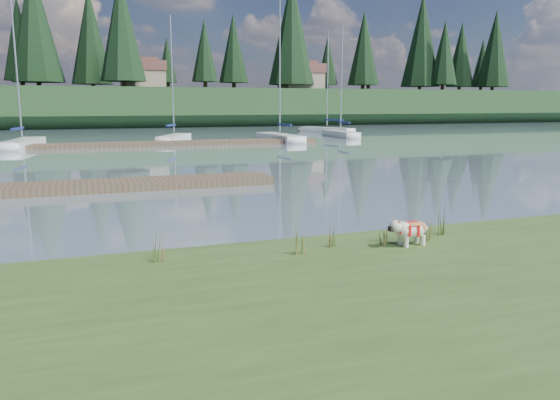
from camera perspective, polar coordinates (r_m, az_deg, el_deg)
name	(u,v)px	position (r m, az deg, el deg)	size (l,w,h in m)	color
ground	(124,147)	(42.10, -15.97, 5.39)	(200.00, 200.00, 0.00)	#79919F
bank	(343,338)	(7.23, 6.55, -14.16)	(60.00, 9.00, 0.35)	#375121
ridge	(100,108)	(84.94, -18.26, 9.12)	(200.00, 20.00, 5.00)	#193218
bulldog	(411,229)	(11.13, 13.50, -2.93)	(0.90, 0.42, 0.54)	silver
dock_near	(54,188)	(21.12, -22.55, 1.15)	(16.00, 2.00, 0.30)	#4C3D2C
dock_far	(152,144)	(42.28, -13.27, 5.73)	(26.00, 2.20, 0.30)	#4C3D2C
sailboat_bg_1	(25,142)	(44.49, -25.08, 5.49)	(2.90, 8.30, 12.13)	silver
sailboat_bg_2	(176,137)	(46.97, -10.80, 6.45)	(4.08, 6.65, 10.26)	silver
sailboat_bg_3	(277,136)	(47.47, -0.34, 6.65)	(1.90, 8.41, 12.24)	silver
sailboat_bg_4	(338,133)	(52.98, 6.08, 6.95)	(1.76, 7.05, 10.41)	silver
sailboat_bg_5	(322,130)	(60.47, 4.45, 7.35)	(4.46, 7.46, 10.80)	silver
weed_0	(300,239)	(10.24, 2.05, -4.10)	(0.17, 0.14, 0.67)	#475B23
weed_1	(332,234)	(10.79, 5.47, -3.61)	(0.17, 0.14, 0.58)	#475B23
weed_2	(425,230)	(11.56, 14.93, -3.05)	(0.17, 0.14, 0.55)	#475B23
weed_3	(157,249)	(9.98, -12.70, -5.04)	(0.17, 0.14, 0.54)	#475B23
weed_4	(386,234)	(11.10, 10.97, -3.51)	(0.17, 0.14, 0.51)	#475B23
weed_5	(441,221)	(12.21, 16.51, -2.17)	(0.17, 0.14, 0.69)	#475B23
mud_lip	(245,257)	(11.14, -3.66, -5.93)	(60.00, 0.50, 0.14)	#33281C
conifer_3	(19,39)	(84.61, -25.60, 14.93)	(4.84, 4.84, 12.25)	#382619
conifer_4	(122,27)	(78.74, -16.23, 16.93)	(6.16, 6.16, 15.10)	#382619
conifer_5	(205,51)	(84.19, -7.89, 15.20)	(3.96, 3.96, 10.35)	#382619
conifer_6	(292,31)	(86.37, 1.21, 17.27)	(7.04, 7.04, 17.00)	#382619
conifer_7	(364,48)	(94.74, 8.74, 15.42)	(5.28, 5.28, 13.20)	#382619
conifer_8	(444,53)	(98.27, 16.78, 14.52)	(4.62, 4.62, 11.77)	#382619
conifer_9	(495,49)	(108.81, 21.52, 14.50)	(5.94, 5.94, 14.62)	#382619
house_1	(142,74)	(83.47, -14.18, 12.62)	(6.30, 5.30, 4.65)	gray
house_2	(301,76)	(87.45, 2.21, 12.78)	(6.30, 5.30, 4.65)	gray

